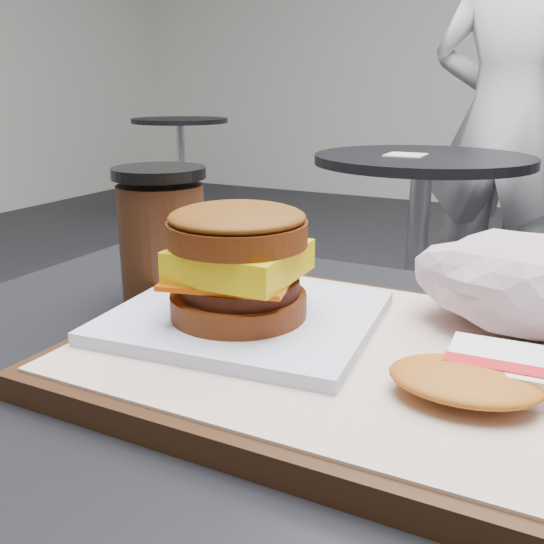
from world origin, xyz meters
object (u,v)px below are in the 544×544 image
(breakfast_sandwich, at_px, (241,276))
(coffee_cup, at_px, (162,239))
(crumpled_wrapper, at_px, (528,282))
(serving_tray, at_px, (355,360))
(patron, at_px, (504,121))
(neighbor_table, at_px, (419,216))
(hash_brown, at_px, (499,377))

(breakfast_sandwich, relative_size, coffee_cup, 1.65)
(crumpled_wrapper, relative_size, coffee_cup, 1.27)
(crumpled_wrapper, height_order, coffee_cup, coffee_cup)
(crumpled_wrapper, bearing_deg, serving_tray, -137.71)
(crumpled_wrapper, bearing_deg, patron, 97.25)
(patron, bearing_deg, neighbor_table, 83.83)
(hash_brown, relative_size, neighbor_table, 0.16)
(coffee_cup, relative_size, patron, 0.07)
(hash_brown, relative_size, crumpled_wrapper, 0.77)
(crumpled_wrapper, bearing_deg, hash_brown, -91.30)
(serving_tray, relative_size, coffee_cup, 3.05)
(coffee_cup, height_order, neighbor_table, coffee_cup)
(breakfast_sandwich, xyz_separation_m, crumpled_wrapper, (0.19, 0.09, -0.00))
(serving_tray, bearing_deg, coffee_cup, 164.35)
(hash_brown, bearing_deg, serving_tray, 164.98)
(crumpled_wrapper, relative_size, neighbor_table, 0.21)
(coffee_cup, bearing_deg, breakfast_sandwich, -27.79)
(neighbor_table, bearing_deg, crumpled_wrapper, -73.97)
(coffee_cup, bearing_deg, hash_brown, -15.45)
(serving_tray, distance_m, crumpled_wrapper, 0.14)
(crumpled_wrapper, distance_m, patron, 2.15)
(breakfast_sandwich, xyz_separation_m, patron, (-0.08, 2.23, 0.00))
(crumpled_wrapper, relative_size, patron, 0.10)
(hash_brown, xyz_separation_m, neighbor_table, (-0.43, 1.64, -0.25))
(neighbor_table, height_order, patron, patron)
(hash_brown, relative_size, patron, 0.07)
(serving_tray, xyz_separation_m, hash_brown, (0.10, -0.03, 0.02))
(coffee_cup, distance_m, neighbor_table, 1.58)
(coffee_cup, bearing_deg, neighbor_table, 94.92)
(hash_brown, bearing_deg, crumpled_wrapper, 88.70)
(serving_tray, xyz_separation_m, breakfast_sandwich, (-0.09, -0.00, 0.05))
(serving_tray, distance_m, coffee_cup, 0.22)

